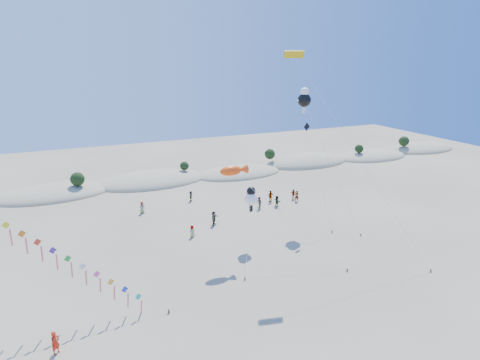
% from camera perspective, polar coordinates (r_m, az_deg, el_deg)
% --- Properties ---
extents(ground, '(160.00, 160.00, 0.00)m').
position_cam_1_polar(ground, '(33.02, 4.81, -22.17)').
color(ground, '#7E6F57').
rests_on(ground, ground).
extents(dune_ridge, '(145.30, 11.49, 5.57)m').
position_cam_1_polar(dune_ridge, '(71.91, -11.58, -0.11)').
color(dune_ridge, gray).
rests_on(dune_ridge, ground).
extents(fish_kite, '(10.49, 9.17, 10.02)m').
position_cam_1_polar(fish_kite, '(42.16, -0.85, 1.34)').
color(fish_kite, '#3F2D1E').
rests_on(fish_kite, ground).
extents(cartoon_kite_low, '(4.74, 7.91, 7.01)m').
position_cam_1_polar(cartoon_kite_low, '(45.25, 1.59, -2.46)').
color(cartoon_kite_low, '#3F2D1E').
rests_on(cartoon_kite_low, ground).
extents(cartoon_kite_high, '(3.99, 10.41, 17.22)m').
position_cam_1_polar(cartoon_kite_high, '(53.18, 9.14, 11.35)').
color(cartoon_kite_high, '#3F2D1E').
rests_on(cartoon_kite_high, ground).
extents(parafoil_kite, '(11.70, 11.21, 21.53)m').
position_cam_1_polar(parafoil_kite, '(42.03, 8.24, 16.48)').
color(parafoil_kite, '#3F2D1E').
rests_on(parafoil_kite, ground).
extents(dark_kite, '(2.29, 4.39, 13.27)m').
position_cam_1_polar(dark_kite, '(50.14, 10.36, 3.72)').
color(dark_kite, '#3F2D1E').
rests_on(dark_kite, ground).
extents(flyer_foreground, '(0.80, 0.75, 1.83)m').
position_cam_1_polar(flyer_foreground, '(34.30, -24.78, -20.27)').
color(flyer_foreground, red).
rests_on(flyer_foreground, ground).
extents(beachgoers, '(23.30, 13.51, 1.83)m').
position_cam_1_polar(beachgoers, '(56.98, -0.50, -3.54)').
color(beachgoers, slate).
rests_on(beachgoers, ground).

